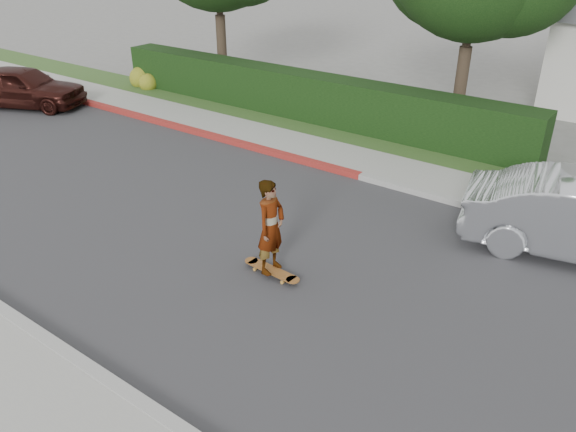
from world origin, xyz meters
name	(u,v)px	position (x,y,z in m)	size (l,w,h in m)	color
ground	(219,232)	(0.00, 0.00, 0.00)	(120.00, 120.00, 0.00)	slate
road	(219,232)	(0.00, 0.00, 0.01)	(60.00, 8.00, 0.01)	#2D2D30
curb_near	(36,334)	(0.00, -4.10, 0.07)	(60.00, 0.20, 0.15)	#9E9E99
curb_far	(326,167)	(0.00, 4.10, 0.07)	(60.00, 0.20, 0.15)	#9E9E99
curb_red_section	(188,129)	(-5.00, 4.10, 0.08)	(12.00, 0.21, 0.15)	maroon
sidewalk_far	(345,157)	(0.00, 5.00, 0.06)	(60.00, 1.60, 0.12)	gray
planting_strip	(373,141)	(0.00, 6.60, 0.05)	(60.00, 1.60, 0.10)	#2D4C1E
hedge	(301,96)	(-3.00, 7.20, 0.75)	(15.00, 1.00, 1.50)	black
flowering_shrub	(144,80)	(-10.01, 6.74, 0.33)	(1.40, 1.00, 0.90)	#2D4C19
skateboard	(272,270)	(1.85, -0.61, 0.11)	(1.24, 0.31, 0.11)	gold
skateboarder	(271,227)	(1.85, -0.61, 1.00)	(0.64, 0.42, 1.74)	white
car_maroon	(23,87)	(-11.38, 2.69, 0.70)	(1.66, 4.11, 1.40)	black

